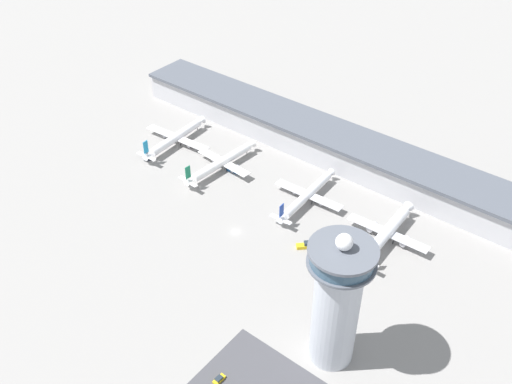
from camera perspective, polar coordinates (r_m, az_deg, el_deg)
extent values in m
plane|color=gray|center=(232.75, -2.05, -4.01)|extent=(1000.00, 1000.00, 0.00)
cube|color=#B2B2B7|center=(274.58, 7.40, 4.67)|extent=(221.52, 22.00, 12.90)
cube|color=#4C515B|center=(270.73, 7.53, 5.96)|extent=(221.52, 25.00, 1.60)
cylinder|color=#ADB2BC|center=(178.24, 7.94, -11.77)|extent=(14.24, 14.24, 40.79)
cylinder|color=#565B66|center=(163.11, 8.56, -7.01)|extent=(20.09, 20.09, 0.80)
cylinder|color=#334C60|center=(161.43, 8.64, -6.40)|extent=(18.48, 18.48, 4.03)
cylinder|color=#565B66|center=(159.71, 8.72, -5.75)|extent=(20.09, 20.09, 1.00)
sphere|color=white|center=(157.70, 8.82, -4.97)|extent=(4.95, 4.95, 4.95)
cylinder|color=white|center=(285.33, -7.99, 5.46)|extent=(6.03, 34.66, 3.96)
cone|color=white|center=(297.25, -5.56, 7.09)|extent=(4.17, 3.80, 3.96)
cone|color=white|center=(273.89, -10.70, 3.62)|extent=(3.85, 4.96, 3.57)
cube|color=white|center=(286.12, -7.89, 5.40)|extent=(37.88, 6.65, 0.44)
cylinder|color=#A8A8B2|center=(292.10, -8.91, 5.75)|extent=(2.44, 4.48, 2.18)
cylinder|color=#A8A8B2|center=(282.76, -6.53, 4.81)|extent=(2.44, 4.48, 2.18)
cube|color=#197FB2|center=(270.55, -10.97, 4.43)|extent=(0.47, 2.81, 6.34)
cube|color=white|center=(272.92, -10.91, 3.56)|extent=(11.20, 2.66, 0.24)
cylinder|color=black|center=(296.91, -5.89, 6.33)|extent=(0.28, 0.28, 2.17)
cylinder|color=black|center=(285.27, -7.54, 4.76)|extent=(0.28, 0.28, 2.17)
cylinder|color=black|center=(288.55, -8.37, 5.10)|extent=(0.28, 0.28, 2.17)
cylinder|color=white|center=(265.40, -3.38, 3.05)|extent=(6.36, 35.72, 3.86)
cone|color=white|center=(276.89, -0.51, 4.74)|extent=(4.10, 3.74, 3.86)
cone|color=white|center=(254.60, -6.59, 1.13)|extent=(3.79, 4.87, 3.48)
cube|color=white|center=(266.19, -3.27, 2.99)|extent=(30.49, 6.53, 0.44)
cylinder|color=#A8A8B2|center=(271.24, -4.06, 3.39)|extent=(2.42, 4.39, 2.12)
cylinder|color=#A8A8B2|center=(263.70, -2.13, 2.34)|extent=(2.42, 4.39, 2.12)
cube|color=#14704C|center=(251.18, -6.83, 1.96)|extent=(0.50, 2.81, 6.18)
cube|color=white|center=(253.70, -6.82, 1.07)|extent=(10.93, 2.76, 0.24)
cylinder|color=black|center=(276.76, -0.92, 3.98)|extent=(0.28, 0.28, 2.15)
cylinder|color=black|center=(265.48, -2.96, 2.28)|extent=(0.28, 0.28, 2.15)
cylinder|color=black|center=(268.69, -3.78, 2.73)|extent=(0.28, 0.28, 2.15)
cylinder|color=silver|center=(246.39, 5.18, -0.25)|extent=(5.04, 34.66, 3.58)
cone|color=silver|center=(259.74, 7.39, 1.83)|extent=(3.71, 3.37, 3.58)
cone|color=silver|center=(233.47, 2.66, -2.62)|extent=(3.40, 4.43, 3.22)
cube|color=silver|center=(247.25, 5.26, -0.28)|extent=(32.63, 5.78, 0.44)
cylinder|color=#A8A8B2|center=(251.31, 4.05, 0.20)|extent=(2.13, 4.02, 1.97)
cylinder|color=#A8A8B2|center=(246.06, 6.72, -0.94)|extent=(2.13, 4.02, 1.97)
cube|color=navy|center=(229.93, 2.58, -1.85)|extent=(0.42, 2.81, 5.73)
cube|color=silver|center=(232.43, 2.49, -2.71)|extent=(10.10, 2.42, 0.24)
cylinder|color=black|center=(259.37, 7.03, 1.03)|extent=(0.28, 0.28, 2.06)
cylinder|color=black|center=(247.10, 5.63, -0.98)|extent=(0.28, 0.28, 2.06)
cylinder|color=black|center=(249.04, 4.65, -0.56)|extent=(0.28, 0.28, 2.06)
cylinder|color=silver|center=(231.58, 12.98, -3.93)|extent=(5.55, 32.19, 4.54)
cone|color=silver|center=(244.86, 14.84, -1.64)|extent=(4.66, 4.22, 4.54)
cone|color=silver|center=(218.54, 10.81, -6.59)|extent=(4.25, 5.57, 4.08)
cube|color=silver|center=(232.56, 13.03, -3.99)|extent=(34.55, 5.49, 0.44)
cylinder|color=#A8A8B2|center=(236.09, 11.53, -3.43)|extent=(2.65, 5.07, 2.49)
cylinder|color=#A8A8B2|center=(232.46, 14.68, -4.79)|extent=(2.65, 5.07, 2.49)
cube|color=red|center=(213.78, 10.85, -5.63)|extent=(0.39, 2.81, 7.26)
cube|color=silver|center=(217.22, 10.64, -6.73)|extent=(12.76, 2.40, 0.24)
cylinder|color=black|center=(244.56, 14.40, -2.64)|extent=(0.28, 0.28, 2.27)
cylinder|color=black|center=(232.92, 13.55, -4.88)|extent=(0.28, 0.28, 2.27)
cylinder|color=black|center=(234.52, 12.16, -4.27)|extent=(0.28, 0.28, 2.27)
cube|color=black|center=(265.70, -2.23, 2.07)|extent=(6.10, 3.06, 0.12)
cube|color=#195699|center=(265.25, -2.24, 2.20)|extent=(7.22, 3.30, 1.66)
cube|color=#232D38|center=(264.70, -2.37, 2.52)|extent=(2.35, 2.37, 1.36)
cube|color=black|center=(218.10, 10.14, -8.27)|extent=(3.05, 5.14, 0.12)
cube|color=gold|center=(217.60, 10.16, -8.14)|extent=(3.31, 6.06, 1.54)
cube|color=#232D38|center=(216.28, 10.10, -7.95)|extent=(2.29, 2.06, 1.26)
cube|color=black|center=(226.63, 4.89, -5.53)|extent=(5.62, 5.60, 0.12)
cube|color=gold|center=(226.15, 4.90, -5.40)|extent=(6.45, 6.42, 1.51)
cube|color=#232D38|center=(225.33, 5.09, -5.13)|extent=(2.92, 2.92, 1.23)
cube|color=black|center=(279.51, -10.85, 3.35)|extent=(5.17, 3.35, 0.12)
cube|color=#2D333D|center=(279.13, -10.87, 3.47)|extent=(6.07, 3.67, 1.49)
cube|color=#232D38|center=(278.82, -10.96, 3.75)|extent=(2.16, 2.38, 1.22)
cube|color=black|center=(187.07, -3.71, -18.26)|extent=(1.96, 3.63, 0.12)
cube|color=gold|center=(186.79, -3.71, -18.20)|extent=(2.07, 4.31, 0.80)
cube|color=#232D38|center=(186.14, -3.74, -18.10)|extent=(1.75, 2.40, 0.66)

